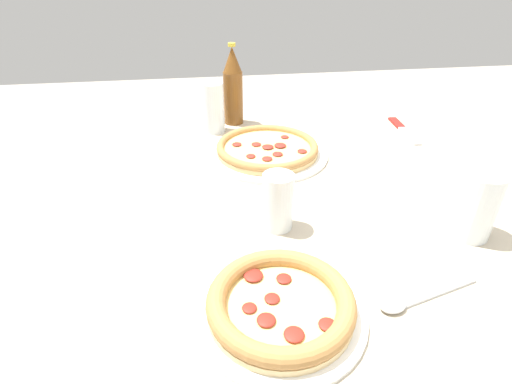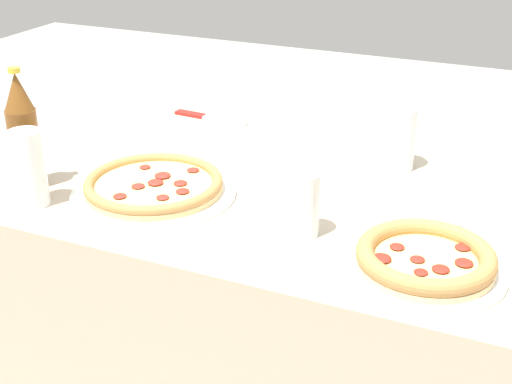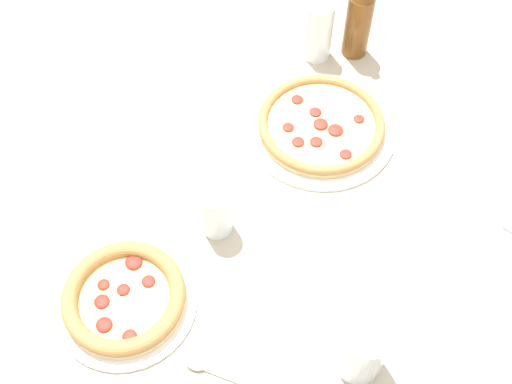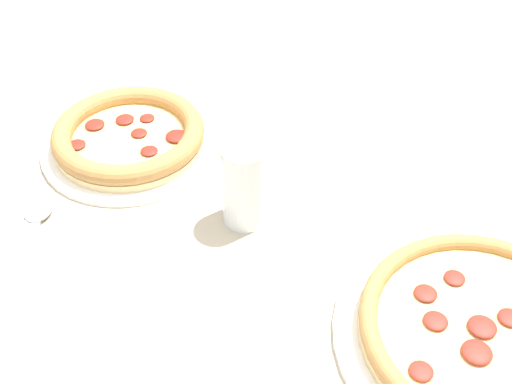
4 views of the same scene
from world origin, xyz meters
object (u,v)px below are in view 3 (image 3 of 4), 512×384
glass_iced_tea (362,350)px  glass_cola (318,34)px  pizza_veggie (321,125)px  pizza_pepperoni (124,298)px  beer_bottle (360,13)px  glass_lemonade (216,212)px  spoon (218,369)px

glass_iced_tea → glass_cola: 0.76m
pizza_veggie → glass_cola: glass_cola is taller
pizza_pepperoni → beer_bottle: beer_bottle is taller
pizza_pepperoni → glass_lemonade: 0.23m
glass_lemonade → spoon: glass_lemonade is taller
glass_iced_tea → spoon: size_ratio=0.71×
glass_iced_tea → glass_cola: glass_cola is taller
glass_lemonade → glass_iced_tea: 0.38m
beer_bottle → glass_cola: bearing=133.1°
glass_cola → pizza_veggie: bearing=-145.2°
pizza_pepperoni → spoon: size_ratio=1.39×
glass_lemonade → spoon: 0.29m
pizza_pepperoni → beer_bottle: (0.81, -0.01, 0.10)m
glass_lemonade → beer_bottle: beer_bottle is taller
pizza_veggie → spoon: pizza_veggie is taller
glass_lemonade → spoon: (-0.23, -0.18, -0.05)m
beer_bottle → glass_lemonade: bearing=-177.0°
pizza_pepperoni → glass_cola: bearing=4.5°
glass_iced_tea → glass_cola: bearing=37.9°
glass_lemonade → spoon: size_ratio=0.62×
pizza_veggie → spoon: 0.58m
pizza_veggie → beer_bottle: 0.28m
beer_bottle → spoon: bearing=-165.7°
pizza_veggie → glass_lemonade: glass_lemonade is taller
glass_iced_tea → spoon: 0.25m
pizza_veggie → glass_cola: 0.24m
pizza_veggie → glass_cola: size_ratio=2.20×
glass_cola → spoon: (-0.75, -0.27, -0.06)m
spoon → glass_lemonade: bearing=37.5°
pizza_pepperoni → pizza_veggie: bearing=-7.6°
glass_cola → beer_bottle: bearing=-46.9°
pizza_veggie → glass_lemonade: size_ratio=2.78×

